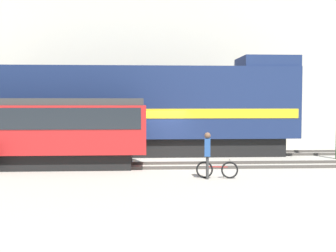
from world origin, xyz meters
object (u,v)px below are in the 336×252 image
object	(u,v)px
streetcar	(24,129)
freight_locomotive	(129,109)
person	(207,150)
bicycle	(217,170)

from	to	relation	value
streetcar	freight_locomotive	bearing A→B (deg)	44.74
freight_locomotive	person	xyz separation A→B (m)	(3.21, -7.52, -1.45)
freight_locomotive	bicycle	world-z (taller)	freight_locomotive
person	bicycle	bearing A→B (deg)	13.29
streetcar	person	bearing A→B (deg)	-21.82
freight_locomotive	streetcar	xyz separation A→B (m)	(-4.48, -4.44, -0.77)
freight_locomotive	streetcar	size ratio (longest dim) A/B	1.73
bicycle	person	world-z (taller)	person
person	freight_locomotive	bearing A→B (deg)	113.12
bicycle	person	xyz separation A→B (m)	(-0.39, -0.09, 0.75)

